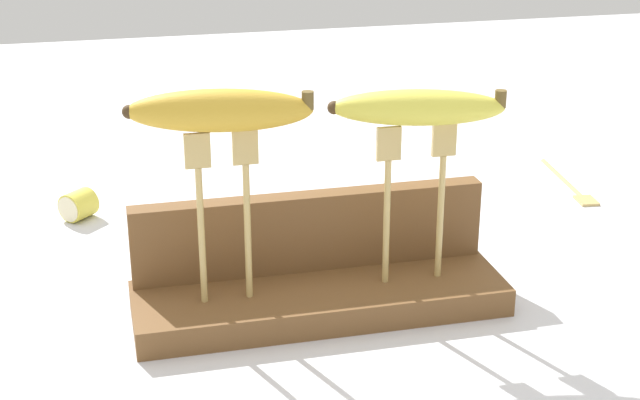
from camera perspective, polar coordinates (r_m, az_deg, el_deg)
The scene contains 9 objects.
ground_plane at distance 1.06m, azimuth 0.00°, elevation -6.62°, with size 3.00×3.00×0.00m, color silver.
wooden_board at distance 1.05m, azimuth 0.00°, elevation -5.87°, with size 0.40×0.12×0.03m, color brown.
board_backstop at distance 1.07m, azimuth -0.62°, elevation -1.86°, with size 0.40×0.03×0.09m, color brown.
fork_stand_left at distance 0.98m, azimuth -5.76°, elevation -0.08°, with size 0.07×0.01×0.18m.
fork_stand_right at distance 1.02m, azimuth 5.65°, elevation 0.68°, with size 0.09×0.01×0.18m.
banana_raised_left at distance 0.94m, azimuth -5.97°, elevation 5.31°, with size 0.19×0.08×0.04m.
banana_raised_right at distance 0.99m, azimuth 5.84°, elevation 5.50°, with size 0.19×0.08×0.04m.
fork_fallen_near at distance 1.45m, azimuth 14.77°, elevation 0.79°, with size 0.04×0.20×0.01m.
banana_chunk_far at distance 1.33m, azimuth -14.18°, elevation -0.30°, with size 0.05×0.05×0.04m.
Camera 1 is at (-0.22, -0.91, 0.50)m, focal length 53.88 mm.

